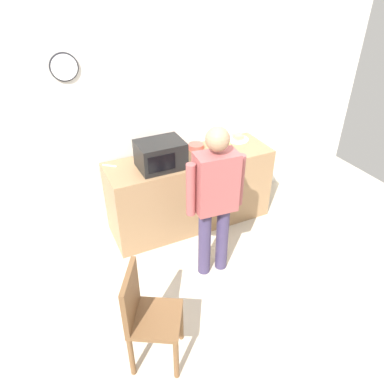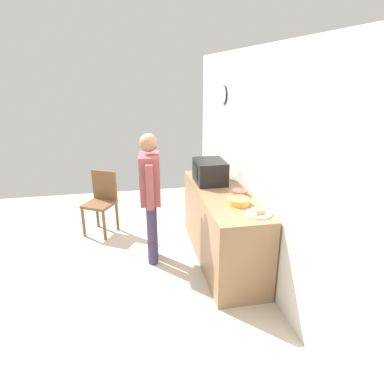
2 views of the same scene
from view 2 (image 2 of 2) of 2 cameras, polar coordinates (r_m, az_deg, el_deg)
ground_plane at (r=4.38m, az=-10.83°, el=-12.87°), size 6.00×6.00×0.00m
back_wall at (r=4.13m, az=10.75°, el=4.90°), size 5.40×0.13×2.60m
kitchen_counter at (r=4.36m, az=5.05°, el=-5.73°), size 1.99×0.62×0.93m
microwave at (r=4.48m, az=3.03°, el=3.45°), size 0.50×0.39×0.30m
sandwich_plate at (r=3.57m, az=11.13°, el=-3.47°), size 0.27×0.27×0.07m
salad_bowl at (r=4.08m, az=8.09°, el=-0.12°), size 0.19×0.19×0.06m
cereal_bowl at (r=3.79m, az=7.87°, el=-1.57°), size 0.24×0.24×0.07m
fork_utensil at (r=4.65m, az=6.67°, el=2.07°), size 0.14×0.13×0.01m
spoon_utensil at (r=5.06m, az=4.55°, el=3.61°), size 0.14×0.13×0.01m
person_standing at (r=4.17m, az=-7.00°, el=0.39°), size 0.59×0.27×1.66m
wooden_chair at (r=5.24m, az=-14.97°, el=-1.19°), size 0.55×0.55×0.94m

